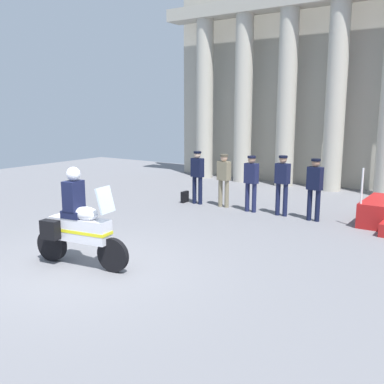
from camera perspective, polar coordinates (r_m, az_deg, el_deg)
name	(u,v)px	position (r m, az deg, el deg)	size (l,w,h in m)	color
ground_plane	(82,269)	(8.64, -14.00, -9.60)	(28.00, 28.00, 0.00)	slate
colonnade_backdrop	(293,80)	(17.85, 12.91, 13.91)	(10.68, 1.56, 7.95)	#A49F91
officer_in_row_0	(197,173)	(13.73, 0.70, 2.47)	(0.41, 0.27, 1.66)	black
officer_in_row_1	(224,176)	(13.33, 4.14, 2.06)	(0.41, 0.27, 1.61)	#7A7056
officer_in_row_2	(251,179)	(12.77, 7.68, 1.67)	(0.41, 0.27, 1.63)	#191E42
officer_in_row_3	(282,180)	(12.44, 11.61, 1.47)	(0.41, 0.27, 1.69)	#141938
officer_in_row_4	(315,185)	(12.06, 15.60, 0.93)	(0.41, 0.27, 1.67)	black
motorcycle_with_rider	(77,225)	(8.60, -14.65, -4.17)	(2.08, 0.76, 1.90)	black
briefcase_on_ground	(185,197)	(14.08, -0.95, -0.63)	(0.10, 0.32, 0.36)	black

